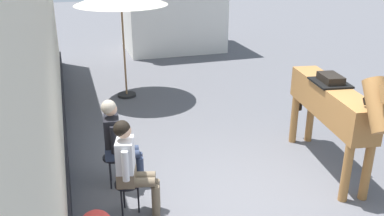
# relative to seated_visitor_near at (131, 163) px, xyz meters

# --- Properties ---
(ground_plane) EXTENTS (40.00, 40.00, 0.00)m
(ground_plane) POSITION_rel_seated_visitor_near_xyz_m (1.55, 2.78, -0.78)
(ground_plane) COLOR #56565B
(pub_facade_wall) EXTENTS (0.34, 14.00, 3.40)m
(pub_facade_wall) POSITION_rel_seated_visitor_near_xyz_m (-1.00, 1.28, 0.76)
(pub_facade_wall) COLOR beige
(pub_facade_wall) RESTS_ON ground_plane
(seated_visitor_near) EXTENTS (0.61, 0.48, 1.39)m
(seated_visitor_near) POSITION_rel_seated_visitor_near_xyz_m (0.00, 0.00, 0.00)
(seated_visitor_near) COLOR black
(seated_visitor_near) RESTS_ON ground_plane
(seated_visitor_far) EXTENTS (0.61, 0.49, 1.39)m
(seated_visitor_far) POSITION_rel_seated_visitor_near_xyz_m (-0.07, 0.80, 0.00)
(seated_visitor_far) COLOR black
(seated_visitor_far) RESTS_ON ground_plane
(saddled_horse_center) EXTENTS (0.75, 2.98, 2.06)m
(saddled_horse_center) POSITION_rel_seated_visitor_near_xyz_m (3.22, 0.22, 0.38)
(saddled_horse_center) COLOR #9E6B38
(saddled_horse_center) RESTS_ON ground_plane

